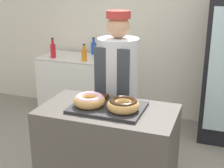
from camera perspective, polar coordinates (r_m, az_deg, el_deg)
name	(u,v)px	position (r m, az deg, el deg)	size (l,w,h in m)	color
wall_back	(162,24)	(4.42, 9.20, 10.72)	(8.00, 0.06, 2.70)	silver
display_counter	(108,159)	(2.74, -0.74, -13.53)	(1.11, 0.61, 0.93)	#4C4742
serving_tray	(108,107)	(2.52, -0.78, -4.29)	(0.58, 0.42, 0.02)	#2D2D33
donut_light_glaze	(89,100)	(2.52, -4.16, -2.90)	(0.26, 0.26, 0.09)	tan
donut_chocolate_glaze	(123,104)	(2.42, 2.07, -3.74)	(0.26, 0.26, 0.09)	tan
brownie_back_left	(103,97)	(2.67, -1.73, -2.35)	(0.09, 0.09, 0.03)	black
brownie_back_right	(125,100)	(2.61, 2.43, -2.89)	(0.09, 0.09, 0.03)	black
baker_person	(118,92)	(3.09, 1.06, -1.49)	(0.40, 0.40, 1.65)	#4C4C51
chest_freezer	(80,86)	(4.61, -5.94, -0.36)	(1.09, 0.60, 0.89)	white
bottle_red	(53,50)	(4.47, -10.73, 6.12)	(0.08, 0.08, 0.28)	red
bottle_orange	(84,55)	(4.21, -5.10, 5.38)	(0.07, 0.07, 0.23)	orange
bottle_blue	(94,48)	(4.63, -3.38, 6.64)	(0.08, 0.08, 0.25)	#1E4CB2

